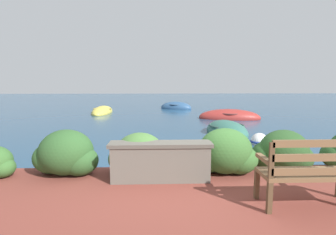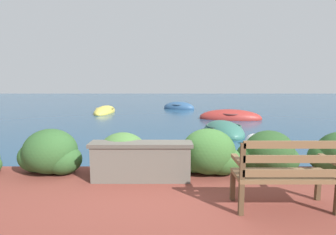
{
  "view_description": "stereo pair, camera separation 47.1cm",
  "coord_description": "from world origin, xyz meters",
  "px_view_note": "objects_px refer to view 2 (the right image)",
  "views": [
    {
      "loc": [
        -0.41,
        -4.88,
        1.83
      ],
      "look_at": [
        0.0,
        6.48,
        0.31
      ],
      "focal_mm": 28.0,
      "sensor_mm": 36.0,
      "label": 1
    },
    {
      "loc": [
        0.06,
        -4.89,
        1.83
      ],
      "look_at": [
        0.0,
        6.48,
        0.31
      ],
      "focal_mm": 28.0,
      "sensor_mm": 36.0,
      "label": 2
    }
  ],
  "objects_px": {
    "rowboat_nearest": "(225,132)",
    "rowboat_mid": "(231,118)",
    "rowboat_far": "(106,112)",
    "park_bench": "(286,173)",
    "mooring_buoy": "(255,142)",
    "rowboat_outer": "(180,108)"
  },
  "relations": [
    {
      "from": "rowboat_mid",
      "to": "rowboat_far",
      "type": "relative_size",
      "value": 0.96
    },
    {
      "from": "rowboat_mid",
      "to": "mooring_buoy",
      "type": "distance_m",
      "value": 5.56
    },
    {
      "from": "rowboat_far",
      "to": "mooring_buoy",
      "type": "height_order",
      "value": "rowboat_far"
    },
    {
      "from": "rowboat_mid",
      "to": "rowboat_outer",
      "type": "relative_size",
      "value": 1.31
    },
    {
      "from": "mooring_buoy",
      "to": "rowboat_outer",
      "type": "bearing_deg",
      "value": 99.3
    },
    {
      "from": "park_bench",
      "to": "rowboat_far",
      "type": "bearing_deg",
      "value": 120.43
    },
    {
      "from": "rowboat_nearest",
      "to": "rowboat_far",
      "type": "bearing_deg",
      "value": -146.15
    },
    {
      "from": "park_bench",
      "to": "rowboat_nearest",
      "type": "height_order",
      "value": "park_bench"
    },
    {
      "from": "mooring_buoy",
      "to": "rowboat_mid",
      "type": "bearing_deg",
      "value": 83.87
    },
    {
      "from": "rowboat_outer",
      "to": "park_bench",
      "type": "bearing_deg",
      "value": 116.97
    },
    {
      "from": "park_bench",
      "to": "mooring_buoy",
      "type": "height_order",
      "value": "park_bench"
    },
    {
      "from": "rowboat_far",
      "to": "rowboat_outer",
      "type": "xyz_separation_m",
      "value": [
        4.67,
        2.33,
        0.02
      ]
    },
    {
      "from": "rowboat_nearest",
      "to": "rowboat_far",
      "type": "xyz_separation_m",
      "value": [
        -5.9,
        6.77,
        -0.01
      ]
    },
    {
      "from": "park_bench",
      "to": "mooring_buoy",
      "type": "distance_m",
      "value": 4.54
    },
    {
      "from": "rowboat_nearest",
      "to": "rowboat_mid",
      "type": "height_order",
      "value": "rowboat_mid"
    },
    {
      "from": "park_bench",
      "to": "rowboat_mid",
      "type": "relative_size",
      "value": 0.38
    },
    {
      "from": "rowboat_nearest",
      "to": "mooring_buoy",
      "type": "distance_m",
      "value": 1.82
    },
    {
      "from": "park_bench",
      "to": "rowboat_outer",
      "type": "height_order",
      "value": "park_bench"
    },
    {
      "from": "rowboat_nearest",
      "to": "rowboat_far",
      "type": "relative_size",
      "value": 0.74
    },
    {
      "from": "rowboat_nearest",
      "to": "rowboat_outer",
      "type": "relative_size",
      "value": 1.02
    },
    {
      "from": "rowboat_nearest",
      "to": "rowboat_far",
      "type": "distance_m",
      "value": 8.98
    },
    {
      "from": "rowboat_far",
      "to": "rowboat_outer",
      "type": "distance_m",
      "value": 5.22
    }
  ]
}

